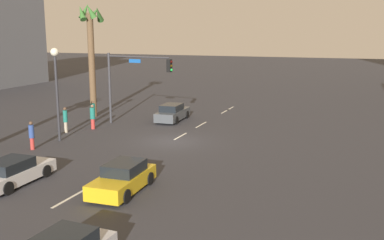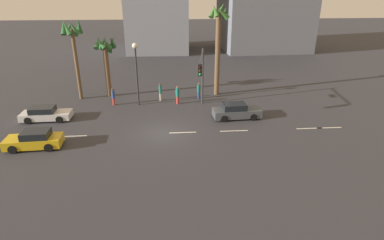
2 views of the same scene
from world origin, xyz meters
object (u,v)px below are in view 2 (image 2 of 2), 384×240
(pedestrian_0, at_px, (178,95))
(palm_tree_2, at_px, (218,36))
(pedestrian_2, at_px, (199,90))
(car_1, at_px, (236,111))
(traffic_signal, at_px, (202,71))
(car_0, at_px, (34,140))
(building_2, at_px, (265,1))
(palm_tree_1, at_px, (106,54))
(palm_tree_0, at_px, (73,39))
(car_3, at_px, (45,114))
(pedestrian_3, at_px, (113,96))
(streetlamp, at_px, (136,63))
(pedestrian_1, at_px, (160,91))

(pedestrian_0, xyz_separation_m, palm_tree_2, (4.57, 2.93, 5.48))
(pedestrian_2, distance_m, palm_tree_2, 6.14)
(car_1, relative_size, pedestrian_2, 2.51)
(traffic_signal, bearing_deg, car_0, -152.79)
(car_1, distance_m, pedestrian_2, 6.65)
(building_2, bearing_deg, traffic_signal, -117.39)
(palm_tree_1, bearing_deg, palm_tree_0, -164.35)
(car_3, distance_m, pedestrian_0, 12.72)
(palm_tree_1, relative_size, building_2, 0.37)
(pedestrian_3, distance_m, palm_tree_0, 7.15)
(streetlamp, height_order, pedestrian_0, streetlamp)
(car_1, bearing_deg, palm_tree_0, 156.22)
(streetlamp, distance_m, pedestrian_3, 4.31)
(car_3, bearing_deg, pedestrian_0, 16.11)
(pedestrian_1, bearing_deg, car_0, -132.31)
(car_3, relative_size, pedestrian_3, 2.42)
(pedestrian_0, bearing_deg, palm_tree_2, 32.64)
(car_1, xyz_separation_m, pedestrian_0, (-5.27, 4.41, 0.35))
(pedestrian_1, bearing_deg, car_3, -155.70)
(car_0, distance_m, car_1, 17.06)
(car_1, xyz_separation_m, car_3, (-17.48, 0.88, -0.06))
(traffic_signal, distance_m, palm_tree_0, 13.84)
(car_0, xyz_separation_m, streetlamp, (7.07, 9.08, 3.80))
(pedestrian_3, bearing_deg, palm_tree_2, 14.02)
(car_0, distance_m, traffic_signal, 15.42)
(car_3, height_order, building_2, building_2)
(car_1, distance_m, pedestrian_3, 12.74)
(pedestrian_1, relative_size, pedestrian_2, 1.08)
(building_2, bearing_deg, palm_tree_2, -117.47)
(pedestrian_0, relative_size, palm_tree_2, 0.19)
(pedestrian_0, bearing_deg, car_0, -140.80)
(streetlamp, distance_m, pedestrian_0, 5.31)
(pedestrian_2, relative_size, palm_tree_0, 0.21)
(traffic_signal, bearing_deg, car_1, -36.32)
(pedestrian_2, bearing_deg, car_1, -63.96)
(pedestrian_2, xyz_separation_m, palm_tree_1, (-9.84, 1.83, 3.80))
(pedestrian_0, relative_size, pedestrian_2, 1.08)
(car_1, relative_size, car_3, 1.01)
(palm_tree_0, bearing_deg, pedestrian_1, -8.92)
(pedestrian_2, bearing_deg, car_3, -160.76)
(pedestrian_1, height_order, pedestrian_3, pedestrian_1)
(car_3, height_order, palm_tree_0, palm_tree_0)
(traffic_signal, distance_m, palm_tree_1, 11.26)
(pedestrian_3, distance_m, building_2, 41.08)
(car_1, height_order, palm_tree_2, palm_tree_2)
(car_3, bearing_deg, palm_tree_1, 55.64)
(traffic_signal, bearing_deg, pedestrian_3, 165.32)
(car_0, bearing_deg, streetlamp, 52.07)
(car_1, distance_m, building_2, 39.47)
(pedestrian_0, bearing_deg, traffic_signal, -44.20)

